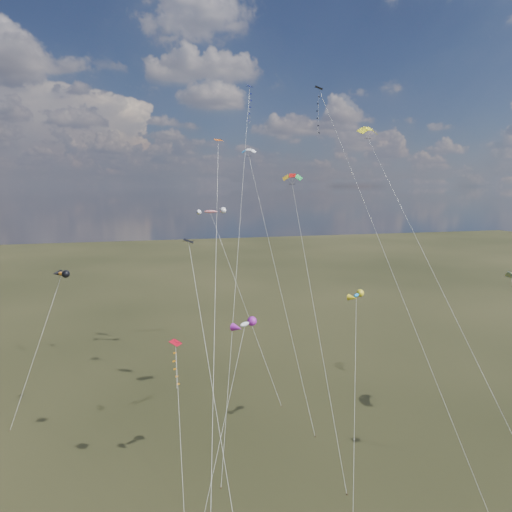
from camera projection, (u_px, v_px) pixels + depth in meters
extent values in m
cube|color=black|center=(319.00, 88.00, 52.70)|extent=(1.13, 1.17, 0.39)
cylinder|color=silver|center=(389.00, 263.00, 44.36)|extent=(5.17, 24.72, 37.26)
cube|color=#12164F|center=(250.00, 86.00, 58.09)|extent=(1.05, 1.04, 0.38)
cylinder|color=silver|center=(238.00, 249.00, 48.83)|extent=(8.51, 23.27, 38.61)
cube|color=#332316|center=(221.00, 488.00, 39.55)|extent=(0.10, 0.10, 0.12)
cube|color=black|center=(189.00, 241.00, 41.78)|extent=(1.08, 1.11, 0.30)
cylinder|color=silver|center=(212.00, 384.00, 36.04)|extent=(1.43, 15.73, 21.02)
cube|color=#AA0819|center=(176.00, 343.00, 40.58)|extent=(1.22, 1.24, 0.36)
cylinder|color=silver|center=(180.00, 439.00, 36.25)|extent=(0.52, 10.87, 12.21)
cube|color=#CF5312|center=(218.00, 140.00, 43.44)|extent=(0.87, 0.85, 0.23)
cylinder|color=silver|center=(214.00, 331.00, 34.45)|extent=(5.01, 22.33, 30.37)
cylinder|color=silver|center=(449.00, 299.00, 40.95)|extent=(5.82, 21.37, 31.99)
cylinder|color=silver|center=(276.00, 269.00, 57.38)|extent=(0.82, 25.41, 31.34)
cube|color=#332316|center=(315.00, 436.00, 47.71)|extent=(0.10, 0.10, 0.12)
cylinder|color=silver|center=(315.00, 311.00, 45.78)|extent=(1.33, 18.71, 27.22)
cube|color=#332316|center=(347.00, 494.00, 38.74)|extent=(0.10, 0.10, 0.12)
ellipsoid|color=orange|center=(61.00, 274.00, 57.63)|extent=(2.36, 2.67, 1.10)
cylinder|color=silver|center=(38.00, 346.00, 53.23)|extent=(4.60, 10.41, 15.06)
cube|color=#332316|center=(10.00, 431.00, 48.82)|extent=(0.10, 0.10, 0.12)
ellipsoid|color=silver|center=(245.00, 324.00, 40.54)|extent=(2.37, 2.08, 0.90)
cylinder|color=silver|center=(225.00, 418.00, 37.80)|extent=(5.08, 6.59, 13.84)
ellipsoid|color=red|center=(211.00, 212.00, 68.06)|extent=(4.25, 2.14, 1.12)
cylinder|color=silver|center=(242.00, 298.00, 61.19)|extent=(5.10, 19.26, 22.25)
cube|color=#332316|center=(282.00, 406.00, 54.32)|extent=(0.10, 0.10, 0.12)
ellipsoid|color=#137ED2|center=(356.00, 295.00, 46.73)|extent=(2.06, 1.85, 0.87)
cylinder|color=silver|center=(355.00, 391.00, 41.60)|extent=(5.72, 11.61, 14.94)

